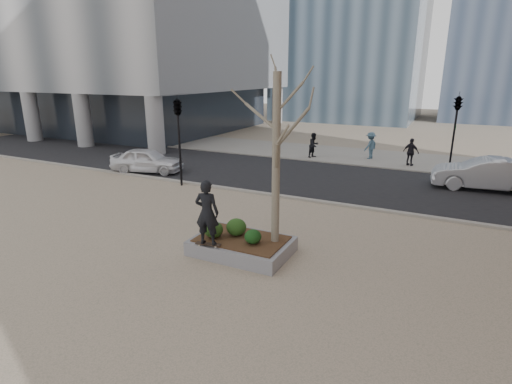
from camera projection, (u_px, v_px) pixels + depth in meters
The scene contains 18 objects.
ground at pixel (215, 247), 13.01m from camera, with size 120.00×120.00×0.00m, color tan.
street at pixel (314, 178), 21.59m from camera, with size 60.00×8.00×0.02m, color black.
far_sidewalk at pixel (346, 155), 27.59m from camera, with size 60.00×6.00×0.02m, color gray.
planter at pixel (242, 246), 12.52m from camera, with size 3.00×2.00×0.45m, color gray.
planter_mulch at pixel (242, 239), 12.45m from camera, with size 2.70×1.70×0.04m, color #382314.
sycamore_tree at pixel (276, 133), 11.34m from camera, with size 2.80×2.80×6.60m, color gray, non-canonical shape.
shrub_left at pixel (214, 230), 12.46m from camera, with size 0.60×0.60×0.51m, color #1C3A12.
shrub_middle at pixel (236, 227), 12.62m from camera, with size 0.64×0.64×0.54m, color #1B3E14.
shrub_right at pixel (253, 237), 12.01m from camera, with size 0.51×0.51×0.44m, color #153D13.
skateboard at pixel (208, 245), 11.98m from camera, with size 0.78×0.20×0.07m, color black, non-canonical shape.
skateboarder at pixel (207, 213), 11.69m from camera, with size 0.72×0.47×1.98m, color black.
police_car at pixel (147, 160), 22.63m from camera, with size 1.63×4.05×1.38m, color white.
car_silver at pixel (485, 174), 19.17m from camera, with size 1.65×4.73×1.56m, color #ABADB4.
pedestrian_a at pixel (314, 145), 26.60m from camera, with size 0.80×0.62×1.64m, color black.
pedestrian_b at pixel (370, 145), 26.17m from camera, with size 1.13×0.65×1.75m, color #3F5E72.
pedestrian_c at pixel (411, 152), 24.15m from camera, with size 0.98×0.41×1.67m, color black.
traffic_light_near at pixel (179, 141), 19.53m from camera, with size 0.60×2.48×4.50m, color black, non-canonical shape.
traffic_light_far at pixel (454, 133), 22.11m from camera, with size 0.60×2.48×4.50m, color black, non-canonical shape.
Camera 1 is at (6.54, -10.11, 5.42)m, focal length 28.00 mm.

